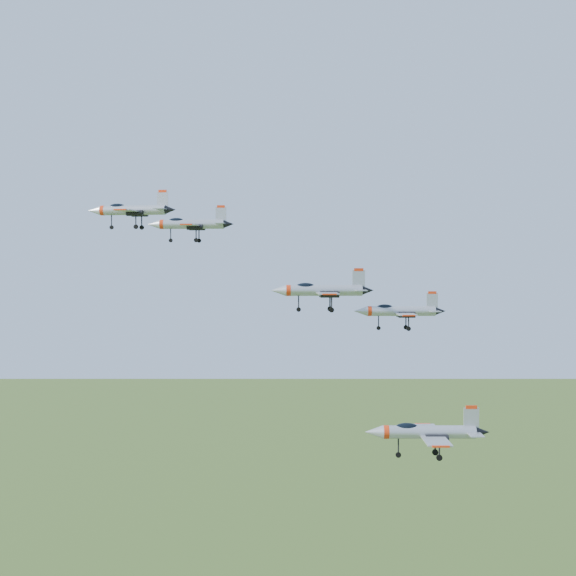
{
  "coord_description": "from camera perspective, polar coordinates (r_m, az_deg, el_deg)",
  "views": [
    {
      "loc": [
        -1.45,
        -101.36,
        145.07
      ],
      "look_at": [
        2.05,
        -2.32,
        141.94
      ],
      "focal_mm": 50.0,
      "sensor_mm": 36.0,
      "label": 1
    }
  ],
  "objects": [
    {
      "name": "jet_lead",
      "position": [
        117.55,
        -11.15,
        5.47
      ],
      "size": [
        13.21,
        11.12,
        3.55
      ],
      "rotation": [
        0.0,
        0.0,
        -0.21
      ],
      "color": "#A0A4AC"
    },
    {
      "name": "jet_left_high",
      "position": [
        103.59,
        -7.03,
        4.54
      ],
      "size": [
        11.26,
        9.36,
        3.01
      ],
      "rotation": [
        0.0,
        0.0,
        -0.11
      ],
      "color": "#A0A4AC"
    },
    {
      "name": "jet_right_high",
      "position": [
        82.58,
        2.36,
        -0.15
      ],
      "size": [
        10.67,
        8.75,
        2.86
      ],
      "rotation": [
        0.0,
        0.0,
        0.0
      ],
      "color": "#A0A4AC"
    },
    {
      "name": "jet_left_low",
      "position": [
        108.24,
        7.87,
        -1.62
      ],
      "size": [
        12.37,
        10.17,
        3.31
      ],
      "rotation": [
        0.0,
        0.0,
        -0.02
      ],
      "color": "#A0A4AC"
    },
    {
      "name": "jet_right_low",
      "position": [
        91.52,
        9.75,
        -10.04
      ],
      "size": [
        13.92,
        11.46,
        3.72
      ],
      "rotation": [
        0.0,
        0.0,
        -0.04
      ],
      "color": "#A0A4AC"
    }
  ]
}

